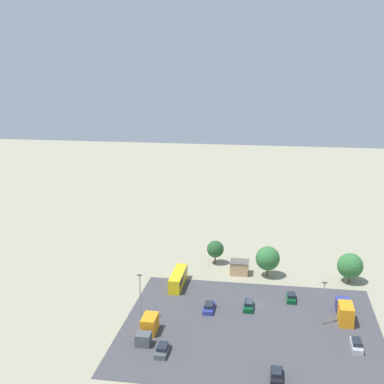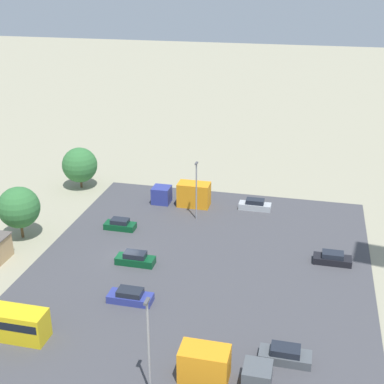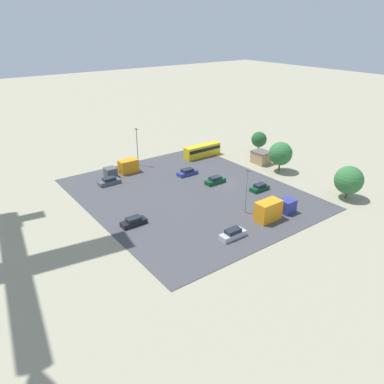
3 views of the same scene
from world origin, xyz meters
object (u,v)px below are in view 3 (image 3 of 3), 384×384
at_px(shed_building, 261,157).
at_px(parked_car_4, 215,180).
at_px(parked_car_0, 187,172).
at_px(parked_truck_1, 274,209).
at_px(parked_truck_0, 123,168).
at_px(parked_car_2, 109,181).
at_px(parked_car_3, 134,222).
at_px(bus, 202,150).
at_px(parked_car_5, 260,188).
at_px(parked_car_1, 233,234).

xyz_separation_m(shed_building, parked_car_4, (-3.09, 17.07, -0.82)).
bearing_deg(parked_car_0, parked_truck_1, -179.06).
height_order(parked_car_4, parked_truck_0, parked_truck_0).
bearing_deg(parked_car_4, parked_car_0, 14.93).
relative_size(shed_building, parked_truck_1, 0.50).
bearing_deg(parked_car_2, parked_truck_1, 28.66).
height_order(parked_car_2, parked_car_3, parked_car_2).
xyz_separation_m(parked_car_3, parked_truck_1, (-12.41, -21.23, 1.03)).
bearing_deg(bus, parked_car_5, 171.50).
relative_size(shed_building, parked_car_5, 1.02).
bearing_deg(parked_car_4, parked_truck_1, 174.97).
distance_m(shed_building, parked_car_1, 36.33).
height_order(parked_car_5, parked_truck_0, parked_truck_0).
bearing_deg(shed_building, parked_car_5, 133.28).
bearing_deg(parked_truck_0, parked_car_0, -129.74).
distance_m(parked_car_1, parked_car_3, 17.13).
bearing_deg(parked_car_2, parked_car_1, 11.76).
distance_m(parked_car_5, parked_truck_1, 11.74).
bearing_deg(parked_car_2, parked_car_3, -12.80).
relative_size(bus, parked_car_4, 2.17).
xyz_separation_m(parked_car_1, parked_car_5, (10.49, -16.91, -0.05)).
xyz_separation_m(parked_car_4, parked_truck_1, (-17.96, 1.58, 0.98)).
height_order(parked_car_1, parked_car_5, parked_car_1).
distance_m(parked_car_4, parked_car_5, 9.67).
height_order(parked_car_0, parked_car_3, parked_car_0).
distance_m(parked_car_0, parked_car_3, 24.56).
relative_size(parked_car_1, parked_car_4, 1.00).
bearing_deg(parked_car_4, parked_car_3, 103.69).
bearing_deg(bus, parked_car_1, 149.20).
bearing_deg(parked_truck_0, parked_truck_1, -161.47).
relative_size(parked_car_0, parked_truck_1, 0.55).
xyz_separation_m(bus, parked_car_3, (-21.12, 31.36, -1.03)).
distance_m(parked_car_0, parked_car_1, 28.09).
distance_m(shed_building, parked_car_0, 19.60).
xyz_separation_m(bus, parked_car_0, (-8.07, 10.55, -1.02)).
distance_m(parked_car_3, parked_truck_1, 24.61).
height_order(shed_building, bus, bus).
relative_size(parked_car_0, parked_car_5, 1.13).
height_order(shed_building, parked_truck_1, parked_truck_1).
bearing_deg(parked_car_0, parked_car_3, 122.11).
bearing_deg(parked_car_1, parked_car_3, 39.45).
bearing_deg(parked_car_4, bus, -28.78).
xyz_separation_m(parked_car_3, parked_truck_0, (22.41, -9.56, 0.78)).
distance_m(bus, parked_car_5, 24.14).
bearing_deg(parked_car_3, parked_car_4, -76.31).
relative_size(bus, parked_car_0, 2.13).
relative_size(bus, parked_truck_1, 1.18).
height_order(bus, parked_car_2, bus).
distance_m(bus, parked_truck_0, 21.84).
bearing_deg(parked_car_3, shed_building, -77.77).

